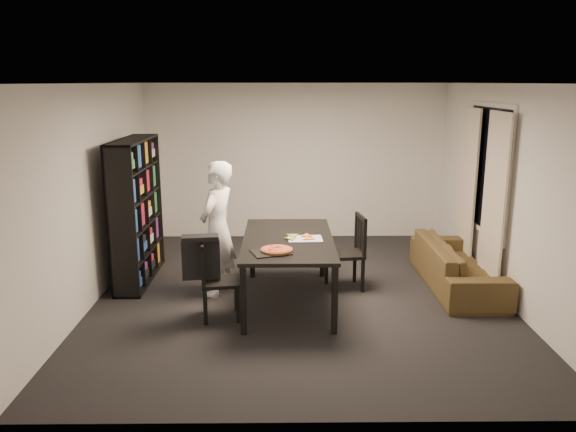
{
  "coord_description": "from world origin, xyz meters",
  "views": [
    {
      "loc": [
        -0.22,
        -6.67,
        2.62
      ],
      "look_at": [
        -0.15,
        -0.13,
        1.05
      ],
      "focal_mm": 35.0,
      "sensor_mm": 36.0,
      "label": 1
    }
  ],
  "objects_px": {
    "chair_left": "(213,275)",
    "person": "(218,229)",
    "chair_right": "(352,247)",
    "sofa": "(457,265)",
    "baking_tray": "(271,252)",
    "pepperoni_pizza": "(277,250)",
    "bookshelf": "(137,211)",
    "dining_table": "(288,244)"
  },
  "relations": [
    {
      "from": "sofa",
      "to": "chair_left",
      "type": "bearing_deg",
      "value": 107.78
    },
    {
      "from": "pepperoni_pizza",
      "to": "sofa",
      "type": "bearing_deg",
      "value": 24.2
    },
    {
      "from": "chair_right",
      "to": "baking_tray",
      "type": "distance_m",
      "value": 1.49
    },
    {
      "from": "bookshelf",
      "to": "chair_left",
      "type": "bearing_deg",
      "value": -48.74
    },
    {
      "from": "dining_table",
      "to": "person",
      "type": "bearing_deg",
      "value": 161.26
    },
    {
      "from": "chair_left",
      "to": "chair_right",
      "type": "xyz_separation_m",
      "value": [
        1.68,
        0.96,
        0.03
      ]
    },
    {
      "from": "chair_right",
      "to": "pepperoni_pizza",
      "type": "distance_m",
      "value": 1.43
    },
    {
      "from": "bookshelf",
      "to": "chair_left",
      "type": "distance_m",
      "value": 1.8
    },
    {
      "from": "bookshelf",
      "to": "chair_right",
      "type": "height_order",
      "value": "bookshelf"
    },
    {
      "from": "sofa",
      "to": "baking_tray",
      "type": "bearing_deg",
      "value": 114.15
    },
    {
      "from": "baking_tray",
      "to": "sofa",
      "type": "height_order",
      "value": "baking_tray"
    },
    {
      "from": "chair_right",
      "to": "baking_tray",
      "type": "height_order",
      "value": "chair_right"
    },
    {
      "from": "chair_left",
      "to": "person",
      "type": "xyz_separation_m",
      "value": [
        -0.02,
        0.78,
        0.33
      ]
    },
    {
      "from": "bookshelf",
      "to": "baking_tray",
      "type": "xyz_separation_m",
      "value": [
        1.81,
        -1.41,
        -0.14
      ]
    },
    {
      "from": "dining_table",
      "to": "pepperoni_pizza",
      "type": "xyz_separation_m",
      "value": [
        -0.13,
        -0.55,
        0.1
      ]
    },
    {
      "from": "chair_left",
      "to": "chair_right",
      "type": "bearing_deg",
      "value": -68.3
    },
    {
      "from": "dining_table",
      "to": "pepperoni_pizza",
      "type": "relative_size",
      "value": 5.49
    },
    {
      "from": "chair_right",
      "to": "baking_tray",
      "type": "xyz_separation_m",
      "value": [
        -1.02,
        -1.06,
        0.26
      ]
    },
    {
      "from": "dining_table",
      "to": "pepperoni_pizza",
      "type": "distance_m",
      "value": 0.58
    },
    {
      "from": "dining_table",
      "to": "sofa",
      "type": "xyz_separation_m",
      "value": [
        2.22,
        0.5,
        -0.44
      ]
    },
    {
      "from": "chair_left",
      "to": "sofa",
      "type": "height_order",
      "value": "chair_left"
    },
    {
      "from": "chair_left",
      "to": "sofa",
      "type": "xyz_separation_m",
      "value": [
        3.07,
        0.98,
        -0.22
      ]
    },
    {
      "from": "bookshelf",
      "to": "person",
      "type": "distance_m",
      "value": 1.26
    },
    {
      "from": "chair_right",
      "to": "sofa",
      "type": "height_order",
      "value": "chair_right"
    },
    {
      "from": "person",
      "to": "baking_tray",
      "type": "distance_m",
      "value": 1.11
    },
    {
      "from": "chair_left",
      "to": "person",
      "type": "distance_m",
      "value": 0.84
    },
    {
      "from": "pepperoni_pizza",
      "to": "baking_tray",
      "type": "bearing_deg",
      "value": -157.69
    },
    {
      "from": "baking_tray",
      "to": "sofa",
      "type": "distance_m",
      "value": 2.69
    },
    {
      "from": "chair_right",
      "to": "baking_tray",
      "type": "bearing_deg",
      "value": -52.27
    },
    {
      "from": "bookshelf",
      "to": "chair_right",
      "type": "distance_m",
      "value": 2.88
    },
    {
      "from": "pepperoni_pizza",
      "to": "bookshelf",
      "type": "bearing_deg",
      "value": 143.51
    },
    {
      "from": "pepperoni_pizza",
      "to": "chair_left",
      "type": "bearing_deg",
      "value": 174.36
    },
    {
      "from": "chair_right",
      "to": "bookshelf",
      "type": "bearing_deg",
      "value": -105.39
    },
    {
      "from": "dining_table",
      "to": "baking_tray",
      "type": "height_order",
      "value": "baking_tray"
    },
    {
      "from": "dining_table",
      "to": "chair_left",
      "type": "distance_m",
      "value": 1.0
    },
    {
      "from": "bookshelf",
      "to": "dining_table",
      "type": "distance_m",
      "value": 2.18
    },
    {
      "from": "baking_tray",
      "to": "pepperoni_pizza",
      "type": "relative_size",
      "value": 1.14
    },
    {
      "from": "dining_table",
      "to": "baking_tray",
      "type": "xyz_separation_m",
      "value": [
        -0.2,
        -0.58,
        0.08
      ]
    },
    {
      "from": "bookshelf",
      "to": "baking_tray",
      "type": "height_order",
      "value": "bookshelf"
    },
    {
      "from": "dining_table",
      "to": "sofa",
      "type": "relative_size",
      "value": 0.96
    },
    {
      "from": "chair_left",
      "to": "baking_tray",
      "type": "relative_size",
      "value": 2.26
    },
    {
      "from": "chair_right",
      "to": "person",
      "type": "height_order",
      "value": "person"
    }
  ]
}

